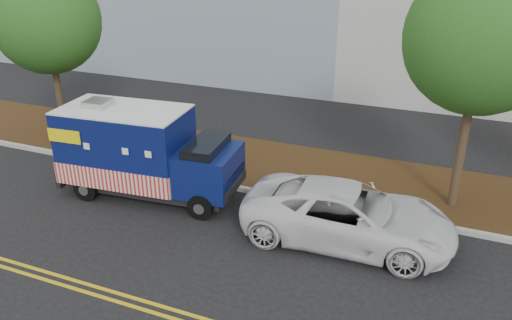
% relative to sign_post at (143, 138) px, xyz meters
% --- Properties ---
extents(ground, '(120.00, 120.00, 0.00)m').
position_rel_sign_post_xyz_m(ground, '(2.36, -1.69, -1.20)').
color(ground, black).
rests_on(ground, ground).
extents(curb, '(120.00, 0.18, 0.15)m').
position_rel_sign_post_xyz_m(curb, '(2.36, -0.29, -1.12)').
color(curb, '#9E9E99').
rests_on(curb, ground).
extents(mulch_strip, '(120.00, 4.00, 0.15)m').
position_rel_sign_post_xyz_m(mulch_strip, '(2.36, 1.81, -1.12)').
color(mulch_strip, '#301D0D').
rests_on(mulch_strip, ground).
extents(centerline_near, '(120.00, 0.10, 0.01)m').
position_rel_sign_post_xyz_m(centerline_near, '(2.36, -6.14, -1.19)').
color(centerline_near, gold).
rests_on(centerline_near, ground).
extents(centerline_far, '(120.00, 0.10, 0.01)m').
position_rel_sign_post_xyz_m(centerline_far, '(2.36, -6.39, -1.19)').
color(centerline_far, gold).
rests_on(centerline_far, ground).
extents(tree_a, '(3.98, 3.98, 6.84)m').
position_rel_sign_post_xyz_m(tree_a, '(-4.46, 0.98, 3.64)').
color(tree_a, '#38281C').
rests_on(tree_a, ground).
extents(tree_c, '(4.16, 4.16, 7.31)m').
position_rel_sign_post_xyz_m(tree_c, '(10.40, 1.09, 4.01)').
color(tree_c, '#38281C').
rests_on(tree_c, ground).
extents(sign_post, '(0.06, 0.06, 2.40)m').
position_rel_sign_post_xyz_m(sign_post, '(0.00, 0.00, 0.00)').
color(sign_post, '#473828').
rests_on(sign_post, ground).
extents(food_truck, '(5.95, 2.65, 3.05)m').
position_rel_sign_post_xyz_m(food_truck, '(1.03, -1.60, 0.18)').
color(food_truck, black).
rests_on(food_truck, ground).
extents(white_car, '(5.83, 2.85, 1.59)m').
position_rel_sign_post_xyz_m(white_car, '(7.77, -1.83, -0.40)').
color(white_car, white).
rests_on(white_car, ground).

